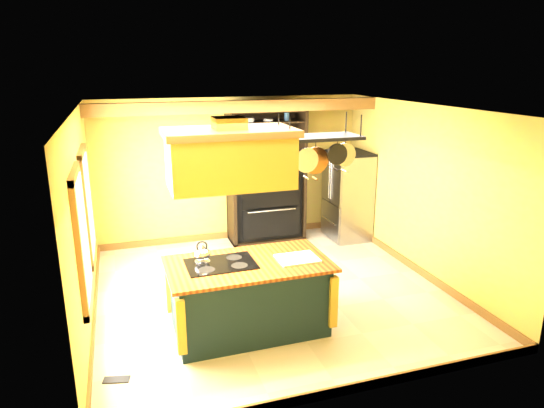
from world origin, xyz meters
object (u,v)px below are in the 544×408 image
pot_rack (319,146)px  refrigerator (347,198)px  range_hood (230,157)px  hutch (266,191)px  kitchen_island (249,296)px

pot_rack → refrigerator: pot_rack is taller
range_hood → hutch: range_hood is taller
range_hood → hutch: 3.70m
pot_rack → kitchen_island: bearing=-179.3°
kitchen_island → hutch: bearing=68.6°
range_hood → pot_rack: 1.11m
kitchen_island → hutch: hutch is taller
kitchen_island → range_hood: (-0.20, -0.00, 1.79)m
range_hood → refrigerator: size_ratio=0.90×
kitchen_island → pot_rack: 2.06m
hutch → refrigerator: bearing=-15.4°
kitchen_island → range_hood: 1.80m
range_hood → refrigerator: range_hood is taller
range_hood → refrigerator: 4.26m
pot_rack → refrigerator: (1.80, 2.74, -1.52)m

